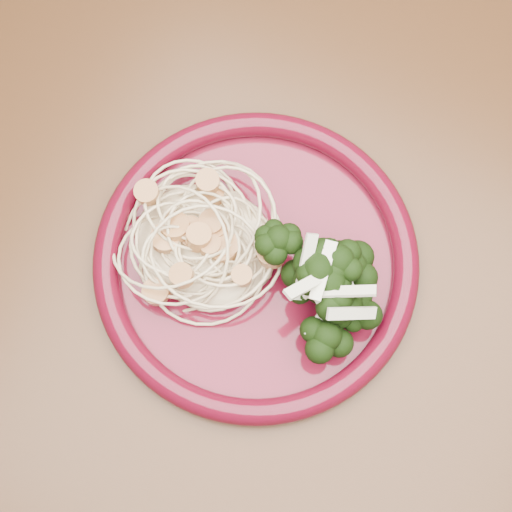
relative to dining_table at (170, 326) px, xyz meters
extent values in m
plane|color=#512F1B|center=(0.00, 0.00, -0.65)|extent=(3.50, 3.50, 0.00)
cube|color=#472814|center=(0.00, 0.00, 0.08)|extent=(1.20, 0.80, 0.04)
cylinder|color=#530C1B|center=(0.06, 0.06, 0.10)|extent=(0.29, 0.29, 0.01)
torus|color=#530818|center=(0.06, 0.06, 0.11)|extent=(0.30, 0.30, 0.02)
ellipsoid|color=beige|center=(0.01, 0.06, 0.12)|extent=(0.13, 0.12, 0.03)
ellipsoid|color=black|center=(0.11, 0.07, 0.13)|extent=(0.11, 0.15, 0.05)
camera|label=1|loc=(0.13, -0.08, 0.65)|focal=50.00mm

